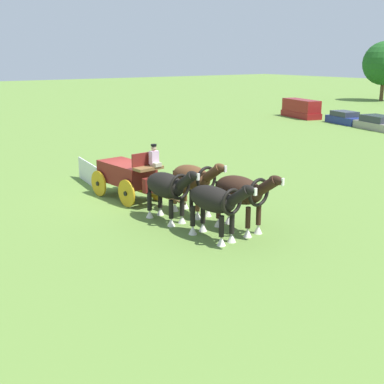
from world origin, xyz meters
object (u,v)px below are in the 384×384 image
Objects in this scene: draft_horse_rear_off at (167,187)px; draft_horse_lead_near at (241,192)px; parked_vehicle_b at (345,118)px; parked_vehicle_a at (301,109)px; show_wagon at (129,175)px; draft_horse_rear_near at (193,180)px; parked_vehicle_c at (379,124)px; draft_horse_lead_off at (215,201)px.

draft_horse_rear_off is 2.90m from draft_horse_lead_near.
parked_vehicle_a is at bearing 178.18° from parked_vehicle_b.
show_wagon is 6.21m from draft_horse_lead_near.
draft_horse_rear_near reaches higher than parked_vehicle_c.
draft_horse_rear_near is 0.63× the size of parked_vehicle_c.
parked_vehicle_a is 1.08× the size of parked_vehicle_c.
show_wagon is at bearing -179.90° from draft_horse_lead_off.
draft_horse_lead_off reaches higher than parked_vehicle_c.
parked_vehicle_a is (-20.36, 27.58, -0.55)m from draft_horse_rear_near.
draft_horse_rear_near reaches higher than parked_vehicle_a.
draft_horse_rear_off is at bearing -147.21° from draft_horse_lead_near.
draft_horse_rear_off reaches higher than parked_vehicle_a.
draft_horse_lead_off is (6.22, 0.01, 0.26)m from show_wagon.
show_wagon is at bearing -75.78° from parked_vehicle_c.
parked_vehicle_c is (-7.02, 27.68, -0.59)m from show_wagon.
draft_horse_lead_near is 0.60× the size of parked_vehicle_a.
draft_horse_lead_near is at bearing -57.59° from parked_vehicle_b.
draft_horse_rear_off is 0.62× the size of parked_vehicle_c.
draft_horse_rear_off is at bearing -4.24° from show_wagon.
parked_vehicle_c is (-13.08, 26.38, -0.95)m from draft_horse_lead_near.
parked_vehicle_b is (5.72, -0.18, -0.39)m from parked_vehicle_a.
draft_horse_rear_off is 2.61m from draft_horse_lead_off.
draft_horse_rear_off is at bearing -62.75° from parked_vehicle_b.
parked_vehicle_c is at bearing 110.84° from draft_horse_rear_off.
show_wagon is at bearing -167.88° from draft_horse_lead_near.
draft_horse_lead_off is at bearing -58.55° from parked_vehicle_b.
draft_horse_lead_near reaches higher than parked_vehicle_c.
parked_vehicle_c is at bearing 116.37° from draft_horse_lead_near.
draft_horse_rear_off is (0.14, -1.29, -0.08)m from draft_horse_rear_near.
draft_horse_lead_near is 0.76× the size of parked_vehicle_b.
parked_vehicle_c reaches higher than parked_vehicle_b.
parked_vehicle_a is (-20.50, 28.87, -0.46)m from draft_horse_rear_off.
draft_horse_rear_near is 34.28m from parked_vehicle_a.
draft_horse_rear_near is (3.48, 1.02, 0.34)m from show_wagon.
draft_horse_rear_near is 28.66m from parked_vehicle_c.
parked_vehicle_a reaches higher than parked_vehicle_b.
parked_vehicle_b is (-17.22, 27.12, -0.96)m from draft_horse_lead_near.
draft_horse_rear_off is (3.62, -0.27, 0.25)m from show_wagon.
draft_horse_lead_near is 35.67m from parked_vehicle_a.
draft_horse_rear_near is at bearing -53.57° from parked_vehicle_a.
parked_vehicle_b is at bearing 111.43° from show_wagon.
draft_horse_lead_off is 0.75× the size of parked_vehicle_b.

